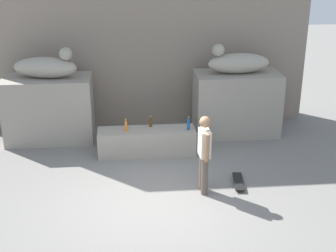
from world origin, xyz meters
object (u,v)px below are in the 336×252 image
at_px(statue_reclining_right, 237,62).
at_px(skater, 204,151).
at_px(bottle_brown, 151,122).
at_px(statue_reclining_left, 46,67).
at_px(bottle_blue, 188,124).
at_px(bottle_orange, 126,126).
at_px(skateboard, 238,181).

height_order(statue_reclining_right, skater, statue_reclining_right).
bearing_deg(skater, bottle_brown, -159.66).
xyz_separation_m(skater, bottle_brown, (-0.96, 2.18, -0.18)).
xyz_separation_m(statue_reclining_left, statue_reclining_right, (4.80, 0.00, 0.00)).
height_order(statue_reclining_right, bottle_brown, statue_reclining_right).
xyz_separation_m(skater, bottle_blue, (-0.07, 1.90, -0.16)).
relative_size(skater, bottle_blue, 5.04).
bearing_deg(bottle_orange, statue_reclining_right, 22.19).
xyz_separation_m(statue_reclining_right, bottle_orange, (-2.89, -1.18, -1.19)).
xyz_separation_m(statue_reclining_right, bottle_blue, (-1.40, -1.20, -1.19)).
bearing_deg(statue_reclining_left, statue_reclining_right, 10.04).
bearing_deg(skater, bottle_blue, 178.58).
xyz_separation_m(statue_reclining_left, bottle_orange, (1.91, -1.17, -1.19)).
bearing_deg(statue_reclining_right, skateboard, 77.36).
relative_size(bottle_blue, bottle_brown, 1.19).
xyz_separation_m(statue_reclining_left, skateboard, (4.28, -2.84, -1.89)).
bearing_deg(bottle_blue, skater, -87.93).
distance_m(statue_reclining_right, skateboard, 3.46).
bearing_deg(bottle_blue, statue_reclining_left, 160.71).
bearing_deg(bottle_brown, skater, -66.18).
relative_size(statue_reclining_right, skater, 0.97).
height_order(statue_reclining_left, bottle_brown, statue_reclining_left).
bearing_deg(statue_reclining_left, bottle_orange, -21.52).
bearing_deg(bottle_orange, skateboard, -35.23).
bearing_deg(statue_reclining_right, bottle_blue, 38.35).
distance_m(skateboard, bottle_orange, 2.98).
relative_size(statue_reclining_left, bottle_blue, 5.05).
bearing_deg(skateboard, bottle_orange, -117.53).
height_order(statue_reclining_left, statue_reclining_right, same).
height_order(skater, bottle_brown, skater).
bearing_deg(statue_reclining_right, bottle_brown, 19.58).
height_order(statue_reclining_right, skateboard, statue_reclining_right).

